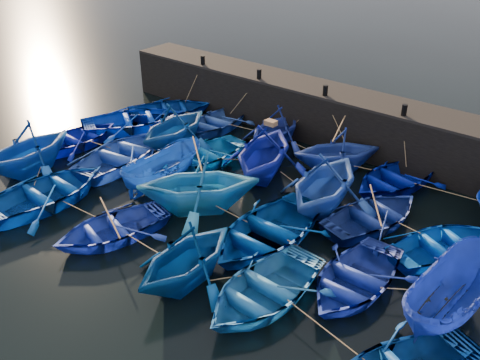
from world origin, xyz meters
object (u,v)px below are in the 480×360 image
Objects in this scene: boat_0 at (170,109)px; wooden_crate at (271,123)px; boat_20 at (27,148)px; boat_8 at (203,155)px; boat_13 at (78,138)px.

wooden_crate reaches higher than boat_0.
wooden_crate reaches higher than boat_20.
boat_0 is 8.71m from boat_20.
boat_13 is at bearing -150.12° from boat_8.
wooden_crate is (8.73, 6.37, 1.49)m from boat_20.
boat_20 reaches higher than boat_8.
boat_0 is 1.06× the size of boat_13.
boat_20 reaches higher than boat_13.
boat_13 is at bearing 94.47° from boat_20.
boat_20 is 9.26× the size of wooden_crate.
boat_20 reaches higher than boat_0.
boat_0 is 5.68m from boat_13.
boat_8 is at bearing -166.17° from wooden_crate.
boat_8 is at bearing -175.29° from boat_0.
boat_13 is at bearing -160.52° from wooden_crate.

